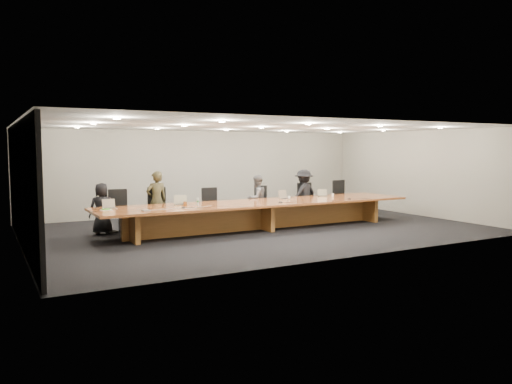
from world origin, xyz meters
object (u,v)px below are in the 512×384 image
paper_cup_far (333,195)px  mic_center (281,202)px  laptop_b (181,200)px  person_a (102,209)px  paper_cup_near (289,198)px  chair_far_left (119,211)px  water_bottle (198,201)px  amber_mug (185,204)px  av_box (146,210)px  chair_left (157,209)px  person_b (157,201)px  conference_table (261,210)px  chair_mid_right (265,203)px  chair_right (306,200)px  chair_far_right (343,197)px  person_c (257,199)px  chair_mid_left (212,206)px  mic_right (349,199)px  laptop_e (323,193)px  person_d (304,194)px  laptop_d (286,194)px  laptop_a (110,204)px  mic_left (183,207)px

paper_cup_far → mic_center: bearing=-162.6°
laptop_b → mic_center: (2.54, -0.79, -0.11)m
person_a → paper_cup_near: person_a is taller
chair_far_left → water_bottle: chair_far_left is taller
amber_mug → av_box: amber_mug is taller
chair_left → mic_center: size_ratio=8.62×
person_b → laptop_b: 0.97m
conference_table → chair_mid_right: bearing=55.9°
mic_center → chair_right: bearing=40.6°
water_bottle → amber_mug: 0.35m
chair_far_right → water_bottle: 5.82m
person_c → paper_cup_far: (2.18, -0.86, 0.08)m
chair_far_right → paper_cup_near: (-2.82, -1.05, 0.21)m
laptop_b → person_c: bearing=26.9°
chair_right → av_box: 6.05m
chair_mid_left → person_a: 3.08m
av_box → mic_right: mic_right is taller
paper_cup_near → chair_far_left: bearing=168.0°
laptop_e → mic_center: 2.23m
chair_far_right → mic_center: (-3.54, -1.74, 0.18)m
person_c → laptop_b: bearing=0.7°
laptop_e → person_d: bearing=127.3°
conference_table → mic_center: 0.61m
laptop_d → water_bottle: 2.82m
person_c → laptop_e: (1.91, -0.72, 0.15)m
laptop_a → water_bottle: bearing=-8.6°
chair_far_right → person_c: size_ratio=0.82×
av_box → laptop_d: bearing=-6.0°
person_c → laptop_b: person_c is taller
chair_far_right → amber_mug: (-6.05, -1.18, 0.22)m
person_b → laptop_e: size_ratio=5.58×
chair_far_right → mic_center: size_ratio=8.53×
conference_table → chair_far_left: bearing=160.6°
chair_mid_right → paper_cup_near: chair_mid_right is taller
laptop_b → laptop_e: 4.59m
person_c → mic_left: person_c is taller
chair_left → paper_cup_near: chair_left is taller
mic_right → conference_table: bearing=167.0°
person_b → av_box: person_b is taller
chair_right → laptop_e: 0.96m
conference_table → laptop_d: size_ratio=26.04×
amber_mug → mic_center: amber_mug is taller
laptop_b → amber_mug: size_ratio=2.96×
laptop_b → conference_table: bearing=1.1°
person_b → mic_center: (2.91, -1.68, -0.03)m
chair_mid_left → av_box: 2.96m
chair_mid_left → water_bottle: 1.42m
chair_mid_left → water_bottle: chair_mid_left is taller
paper_cup_far → mic_right: size_ratio=0.72×
chair_right → person_b: (-4.98, -0.09, 0.24)m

